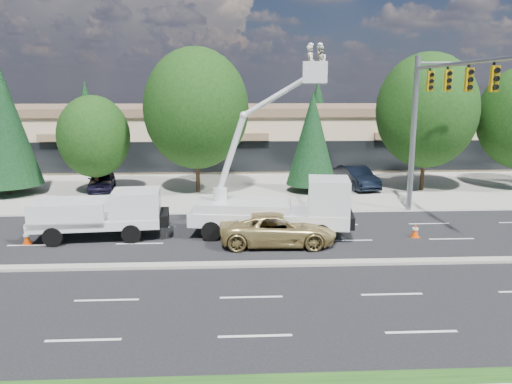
{
  "coord_description": "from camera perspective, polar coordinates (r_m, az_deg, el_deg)",
  "views": [
    {
      "loc": [
        -0.65,
        -19.51,
        7.17
      ],
      "look_at": [
        0.5,
        3.37,
        2.4
      ],
      "focal_mm": 35.0,
      "sensor_mm": 36.0,
      "label": 1
    }
  ],
  "objects": [
    {
      "name": "ground",
      "position": [
        20.8,
        -0.91,
        -8.41
      ],
      "size": [
        140.0,
        140.0,
        0.0
      ],
      "primitive_type": "plane",
      "color": "black",
      "rests_on": "ground"
    },
    {
      "name": "concrete_apron",
      "position": [
        40.16,
        -1.9,
        1.48
      ],
      "size": [
        140.0,
        22.0,
        0.01
      ],
      "primitive_type": "cube",
      "color": "#9B988D",
      "rests_on": "ground"
    },
    {
      "name": "road_median",
      "position": [
        20.78,
        -0.92,
        -8.25
      ],
      "size": [
        120.0,
        0.55,
        0.12
      ],
      "primitive_type": "cube",
      "color": "#9B988D",
      "rests_on": "ground"
    },
    {
      "name": "strip_mall",
      "position": [
        49.68,
        -2.12,
        6.74
      ],
      "size": [
        50.4,
        15.4,
        5.5
      ],
      "color": "tan",
      "rests_on": "ground"
    },
    {
      "name": "tree_front_b",
      "position": [
        37.84,
        -27.02,
        7.12
      ],
      "size": [
        4.68,
        4.68,
        9.22
      ],
      "color": "#332114",
      "rests_on": "ground"
    },
    {
      "name": "tree_front_c",
      "position": [
        35.9,
        -18.06,
        6.04
      ],
      "size": [
        4.86,
        4.86,
        6.75
      ],
      "color": "#332114",
      "rests_on": "ground"
    },
    {
      "name": "tree_front_d",
      "position": [
        34.62,
        -6.85,
        9.44
      ],
      "size": [
        7.16,
        7.16,
        9.94
      ],
      "color": "#332114",
      "rests_on": "ground"
    },
    {
      "name": "tree_front_e",
      "position": [
        35.14,
        6.43,
        6.1
      ],
      "size": [
        3.54,
        3.54,
        6.99
      ],
      "color": "#332114",
      "rests_on": "ground"
    },
    {
      "name": "tree_front_f",
      "position": [
        37.15,
        18.92,
        8.8
      ],
      "size": [
        6.96,
        6.96,
        9.66
      ],
      "color": "#332114",
      "rests_on": "ground"
    },
    {
      "name": "tree_back_a",
      "position": [
        63.98,
        -18.82,
        8.59
      ],
      "size": [
        4.09,
        4.09,
        8.06
      ],
      "color": "#332114",
      "rests_on": "ground"
    },
    {
      "name": "tree_back_b",
      "position": [
        61.63,
        -6.08,
        10.24
      ],
      "size": [
        5.3,
        5.3,
        10.45
      ],
      "color": "#332114",
      "rests_on": "ground"
    },
    {
      "name": "tree_back_c",
      "position": [
        62.49,
        7.04,
        9.15
      ],
      "size": [
        4.18,
        4.18,
        8.24
      ],
      "color": "#332114",
      "rests_on": "ground"
    },
    {
      "name": "tree_back_d",
      "position": [
        65.6,
        17.56,
        9.1
      ],
      "size": [
        4.48,
        4.48,
        8.82
      ],
      "color": "#332114",
      "rests_on": "ground"
    },
    {
      "name": "signal_mast",
      "position": [
        28.65,
        19.26,
        8.89
      ],
      "size": [
        2.76,
        10.16,
        9.0
      ],
      "color": "gray",
      "rests_on": "ground"
    },
    {
      "name": "utility_pickup",
      "position": [
        25.3,
        -16.74,
        -2.96
      ],
      "size": [
        6.24,
        2.82,
        2.33
      ],
      "rotation": [
        0.0,
        0.0,
        0.09
      ],
      "color": "silver",
      "rests_on": "ground"
    },
    {
      "name": "bucket_truck",
      "position": [
        24.31,
        3.19,
        -0.6
      ],
      "size": [
        7.95,
        3.4,
        9.21
      ],
      "rotation": [
        0.0,
        0.0,
        -0.14
      ],
      "color": "silver",
      "rests_on": "ground"
    },
    {
      "name": "traffic_cone_a",
      "position": [
        25.79,
        -24.75,
        -4.71
      ],
      "size": [
        0.4,
        0.4,
        0.7
      ],
      "color": "#DB4106",
      "rests_on": "ground"
    },
    {
      "name": "traffic_cone_b",
      "position": [
        24.29,
        -5.61,
        -4.63
      ],
      "size": [
        0.4,
        0.4,
        0.7
      ],
      "color": "#DB4106",
      "rests_on": "ground"
    },
    {
      "name": "traffic_cone_c",
      "position": [
        24.35,
        2.52,
        -4.54
      ],
      "size": [
        0.4,
        0.4,
        0.7
      ],
      "color": "#DB4106",
      "rests_on": "ground"
    },
    {
      "name": "traffic_cone_d",
      "position": [
        25.74,
        17.75,
        -4.2
      ],
      "size": [
        0.4,
        0.4,
        0.7
      ],
      "color": "#DB4106",
      "rests_on": "ground"
    },
    {
      "name": "minivan",
      "position": [
        23.32,
        2.53,
        -4.23
      ],
      "size": [
        5.48,
        2.66,
        1.5
      ],
      "primitive_type": "imported",
      "rotation": [
        0.0,
        0.0,
        1.54
      ],
      "color": "tan",
      "rests_on": "ground"
    },
    {
      "name": "parked_car_west",
      "position": [
        37.39,
        -17.22,
        1.34
      ],
      "size": [
        2.49,
        4.63,
        1.5
      ],
      "primitive_type": "imported",
      "rotation": [
        0.0,
        0.0,
        0.17
      ],
      "color": "black",
      "rests_on": "ground"
    },
    {
      "name": "parked_car_east",
      "position": [
        37.21,
        11.36,
        1.69
      ],
      "size": [
        2.66,
        5.16,
        1.62
      ],
      "primitive_type": "imported",
      "rotation": [
        0.0,
        0.0,
        0.2
      ],
      "color": "black",
      "rests_on": "ground"
    }
  ]
}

